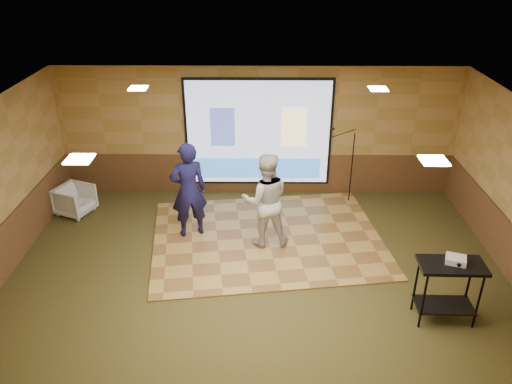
{
  "coord_description": "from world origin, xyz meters",
  "views": [
    {
      "loc": [
        0.06,
        -7.19,
        5.41
      ],
      "look_at": [
        -0.02,
        0.9,
        1.3
      ],
      "focal_mm": 35.0,
      "sensor_mm": 36.0,
      "label": 1
    }
  ],
  "objects_px": {
    "dance_floor": "(267,238)",
    "player_left": "(189,190)",
    "projector": "(456,260)",
    "projector_screen": "(258,134)",
    "mic_stand": "(348,182)",
    "player_right": "(266,200)",
    "banquet_chair": "(75,200)",
    "duffel_bag": "(269,192)",
    "av_table": "(449,280)"
  },
  "relations": [
    {
      "from": "player_right",
      "to": "dance_floor",
      "type": "bearing_deg",
      "value": -108.96
    },
    {
      "from": "projector_screen",
      "to": "av_table",
      "type": "relative_size",
      "value": 3.17
    },
    {
      "from": "mic_stand",
      "to": "projector",
      "type": "bearing_deg",
      "value": -95.04
    },
    {
      "from": "av_table",
      "to": "projector",
      "type": "height_order",
      "value": "projector"
    },
    {
      "from": "projector_screen",
      "to": "player_right",
      "type": "height_order",
      "value": "projector_screen"
    },
    {
      "from": "projector",
      "to": "mic_stand",
      "type": "height_order",
      "value": "mic_stand"
    },
    {
      "from": "banquet_chair",
      "to": "duffel_bag",
      "type": "relative_size",
      "value": 1.69
    },
    {
      "from": "projector_screen",
      "to": "dance_floor",
      "type": "height_order",
      "value": "projector_screen"
    },
    {
      "from": "banquet_chair",
      "to": "dance_floor",
      "type": "bearing_deg",
      "value": -81.72
    },
    {
      "from": "dance_floor",
      "to": "duffel_bag",
      "type": "height_order",
      "value": "duffel_bag"
    },
    {
      "from": "duffel_bag",
      "to": "projector_screen",
      "type": "bearing_deg",
      "value": 138.77
    },
    {
      "from": "av_table",
      "to": "duffel_bag",
      "type": "height_order",
      "value": "av_table"
    },
    {
      "from": "player_right",
      "to": "mic_stand",
      "type": "relative_size",
      "value": 1.05
    },
    {
      "from": "dance_floor",
      "to": "player_left",
      "type": "relative_size",
      "value": 2.3
    },
    {
      "from": "dance_floor",
      "to": "duffel_bag",
      "type": "xyz_separation_m",
      "value": [
        0.07,
        1.82,
        0.11
      ]
    },
    {
      "from": "player_left",
      "to": "mic_stand",
      "type": "distance_m",
      "value": 3.74
    },
    {
      "from": "banquet_chair",
      "to": "duffel_bag",
      "type": "height_order",
      "value": "banquet_chair"
    },
    {
      "from": "projector",
      "to": "mic_stand",
      "type": "xyz_separation_m",
      "value": [
        -0.98,
        3.92,
        -0.6
      ]
    },
    {
      "from": "projector_screen",
      "to": "mic_stand",
      "type": "bearing_deg",
      "value": -12.17
    },
    {
      "from": "mic_stand",
      "to": "banquet_chair",
      "type": "relative_size",
      "value": 2.53
    },
    {
      "from": "projector_screen",
      "to": "player_right",
      "type": "bearing_deg",
      "value": -86.08
    },
    {
      "from": "player_right",
      "to": "av_table",
      "type": "relative_size",
      "value": 1.81
    },
    {
      "from": "player_left",
      "to": "player_right",
      "type": "distance_m",
      "value": 1.55
    },
    {
      "from": "projector_screen",
      "to": "duffel_bag",
      "type": "relative_size",
      "value": 7.9
    },
    {
      "from": "banquet_chair",
      "to": "mic_stand",
      "type": "bearing_deg",
      "value": -62.49
    },
    {
      "from": "projector_screen",
      "to": "player_right",
      "type": "xyz_separation_m",
      "value": [
        0.15,
        -2.25,
        -0.49
      ]
    },
    {
      "from": "player_right",
      "to": "mic_stand",
      "type": "xyz_separation_m",
      "value": [
        1.88,
        1.81,
        -0.49
      ]
    },
    {
      "from": "projector",
      "to": "projector_screen",
      "type": "bearing_deg",
      "value": 144.32
    },
    {
      "from": "player_left",
      "to": "banquet_chair",
      "type": "distance_m",
      "value": 2.87
    },
    {
      "from": "dance_floor",
      "to": "mic_stand",
      "type": "distance_m",
      "value": 2.49
    },
    {
      "from": "av_table",
      "to": "banquet_chair",
      "type": "xyz_separation_m",
      "value": [
        -6.96,
        3.35,
        -0.43
      ]
    },
    {
      "from": "projector_screen",
      "to": "projector",
      "type": "height_order",
      "value": "projector_screen"
    },
    {
      "from": "projector_screen",
      "to": "player_left",
      "type": "height_order",
      "value": "projector_screen"
    },
    {
      "from": "banquet_chair",
      "to": "duffel_bag",
      "type": "distance_m",
      "value": 4.35
    },
    {
      "from": "mic_stand",
      "to": "player_left",
      "type": "bearing_deg",
      "value": -175.43
    },
    {
      "from": "projector",
      "to": "duffel_bag",
      "type": "xyz_separation_m",
      "value": [
        -2.74,
        4.13,
        -0.96
      ]
    },
    {
      "from": "player_left",
      "to": "dance_floor",
      "type": "bearing_deg",
      "value": 155.07
    },
    {
      "from": "mic_stand",
      "to": "duffel_bag",
      "type": "xyz_separation_m",
      "value": [
        -1.77,
        0.21,
        -0.36
      ]
    },
    {
      "from": "player_left",
      "to": "projector",
      "type": "xyz_separation_m",
      "value": [
        4.37,
        -2.44,
        0.08
      ]
    },
    {
      "from": "projector_screen",
      "to": "player_right",
      "type": "relative_size",
      "value": 1.75
    },
    {
      "from": "player_left",
      "to": "projector",
      "type": "relative_size",
      "value": 6.76
    },
    {
      "from": "player_right",
      "to": "av_table",
      "type": "height_order",
      "value": "player_right"
    },
    {
      "from": "projector",
      "to": "banquet_chair",
      "type": "bearing_deg",
      "value": 174.38
    },
    {
      "from": "player_right",
      "to": "projector",
      "type": "bearing_deg",
      "value": 137.51
    },
    {
      "from": "player_left",
      "to": "player_right",
      "type": "xyz_separation_m",
      "value": [
        1.51,
        -0.33,
        -0.04
      ]
    },
    {
      "from": "projector_screen",
      "to": "mic_stand",
      "type": "relative_size",
      "value": 1.85
    },
    {
      "from": "dance_floor",
      "to": "mic_stand",
      "type": "relative_size",
      "value": 2.52
    },
    {
      "from": "dance_floor",
      "to": "player_left",
      "type": "height_order",
      "value": "player_left"
    },
    {
      "from": "projector_screen",
      "to": "mic_stand",
      "type": "height_order",
      "value": "projector_screen"
    },
    {
      "from": "projector_screen",
      "to": "dance_floor",
      "type": "relative_size",
      "value": 0.73
    }
  ]
}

